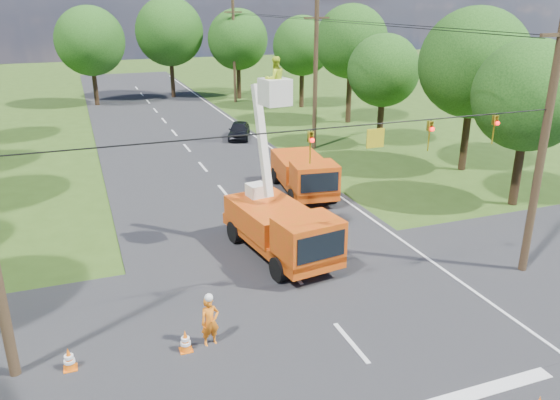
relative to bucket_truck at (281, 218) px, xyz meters
name	(u,v)px	position (x,y,z in m)	size (l,w,h in m)	color
ground	(203,168)	(-0.15, 13.53, -1.67)	(140.00, 140.00, 0.00)	#304B16
road_main	(203,168)	(-0.15, 13.53, -1.67)	(12.00, 100.00, 0.06)	black
road_cross	(323,311)	(-0.15, -4.47, -1.67)	(56.00, 10.00, 0.07)	black
edge_line	(286,159)	(5.45, 13.53, -1.67)	(0.12, 90.00, 0.02)	silver
bucket_truck	(281,218)	(0.00, 0.00, 0.00)	(3.21, 6.54, 7.94)	red
second_truck	(304,174)	(3.82, 6.67, -0.49)	(3.00, 6.27, 2.26)	red
ground_worker	(210,322)	(-4.17, -4.99, -0.86)	(0.59, 0.39, 1.61)	orange
distant_car	(239,130)	(4.19, 20.15, -1.03)	(1.49, 3.71, 1.26)	black
traffic_cone_2	(314,224)	(2.34, 1.91, -1.31)	(0.38, 0.38, 0.71)	orange
traffic_cone_3	(298,198)	(2.94, 5.36, -1.31)	(0.38, 0.38, 0.71)	orange
traffic_cone_4	(185,341)	(-4.95, -5.07, -1.31)	(0.38, 0.38, 0.71)	orange
traffic_cone_5	(69,359)	(-8.20, -4.77, -1.31)	(0.38, 0.38, 0.71)	orange
traffic_cone_7	(272,166)	(3.63, 11.11, -1.31)	(0.38, 0.38, 0.71)	orange
pole_right_near	(544,142)	(8.35, -4.47, 3.44)	(1.80, 0.30, 10.00)	#4C3823
pole_right_mid	(315,75)	(8.35, 15.53, 3.44)	(1.80, 0.30, 10.00)	#4C3823
pole_right_far	(234,51)	(8.35, 35.53, 3.44)	(1.80, 0.30, 10.00)	#4C3823
signal_span	(393,136)	(2.08, -4.47, 4.21)	(18.00, 0.29, 1.07)	black
tree_right_a	(529,96)	(13.35, 1.53, 3.90)	(5.40, 5.40, 8.28)	#382616
tree_right_b	(474,63)	(14.85, 7.53, 4.77)	(6.40, 6.40, 9.65)	#382616
tree_right_c	(384,71)	(13.05, 14.53, 3.65)	(5.00, 5.00, 7.83)	#382616
tree_right_d	(351,42)	(14.65, 22.53, 5.01)	(6.00, 6.00, 9.70)	#382616
tree_right_e	(302,46)	(13.65, 30.53, 4.14)	(5.60, 5.60, 8.63)	#382616
tree_far_a	(90,41)	(-5.15, 38.53, 4.52)	(6.60, 6.60, 9.50)	#382616
tree_far_b	(169,32)	(2.85, 40.53, 5.14)	(7.00, 7.00, 10.32)	#382616
tree_far_c	(238,40)	(9.35, 37.53, 4.40)	(6.20, 6.20, 9.18)	#382616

